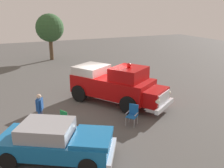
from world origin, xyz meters
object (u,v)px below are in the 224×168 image
Objects in this scene: vintage_fire_truck at (115,84)px; lawn_chair_by_car at (66,119)px; classic_hot_rod at (56,141)px; lawn_chair_spare at (133,113)px; spectator_standing at (40,108)px; spectator_seated at (108,77)px; lawn_chair_near_truck at (108,78)px; oak_tree_distant at (50,28)px.

vintage_fire_truck reaches higher than lawn_chair_by_car.
lawn_chair_spare is (1.37, -4.07, -0.16)m from classic_hot_rod.
spectator_standing is (2.97, 0.13, 0.22)m from classic_hot_rod.
vintage_fire_truck is 6.26m from classic_hot_rod.
lawn_chair_by_car is at bearing -23.29° from classic_hot_rod.
lawn_chair_by_car is 0.79× the size of spectator_seated.
spectator_standing is (-4.58, 5.55, 0.27)m from spectator_seated.
spectator_standing is (-4.71, 5.57, 0.37)m from lawn_chair_near_truck.
spectator_standing reaches higher than classic_hot_rod.
lawn_chair_spare is at bearing -71.38° from classic_hot_rod.
vintage_fire_truck is at bearing -7.99° from lawn_chair_spare.
lawn_chair_near_truck is 0.21× the size of oak_tree_distant.
vintage_fire_truck is at bearing -57.94° from lawn_chair_by_car.
lawn_chair_by_car is (-5.59, 4.54, 0.00)m from lawn_chair_near_truck.
oak_tree_distant is at bearing 9.89° from lawn_chair_near_truck.
spectator_standing is at bearing 167.22° from oak_tree_distant.
oak_tree_distant is (16.81, -2.58, 2.85)m from lawn_chair_by_car.
oak_tree_distant is at bearing 1.93° from lawn_chair_spare.
lawn_chair_by_car is 3.25m from lawn_chair_spare.
lawn_chair_spare is at bearing 167.75° from spectator_seated.
lawn_chair_near_truck is at bearing -35.32° from classic_hot_rod.
lawn_chair_near_truck is (7.68, -5.44, -0.16)m from classic_hot_rod.
lawn_chair_spare is 6.32m from spectator_seated.
lawn_chair_near_truck is at bearing -49.79° from spectator_standing.
lawn_chair_by_car is 0.61× the size of spectator_standing.
lawn_chair_spare is at bearing -110.76° from spectator_standing.
oak_tree_distant is at bearing -12.78° from spectator_standing.
spectator_standing reaches higher than spectator_seated.
spectator_standing is at bearing 69.24° from lawn_chair_spare.
lawn_chair_near_truck is 0.17m from spectator_seated.
spectator_standing is 0.34× the size of oak_tree_distant.
lawn_chair_near_truck is 7.31m from spectator_standing.
spectator_standing is (0.88, 1.03, 0.37)m from lawn_chair_by_car.
lawn_chair_spare is (-2.96, 0.42, -0.61)m from vintage_fire_truck.
spectator_seated is (7.55, -5.41, -0.05)m from classic_hot_rod.
lawn_chair_by_car is at bearing 140.42° from spectator_seated.
classic_hot_rod is at bearing 134.02° from vintage_fire_truck.
lawn_chair_spare is (-6.30, 1.37, 0.00)m from lawn_chair_near_truck.
vintage_fire_truck is 1.32× the size of classic_hot_rod.
spectator_standing is at bearing 130.21° from lawn_chair_near_truck.
lawn_chair_by_car is (-2.25, 3.59, -0.61)m from vintage_fire_truck.
spectator_standing reaches higher than lawn_chair_spare.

